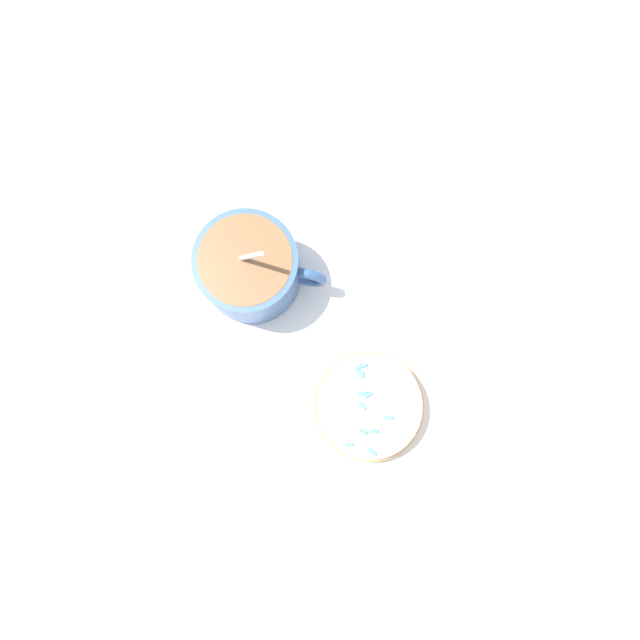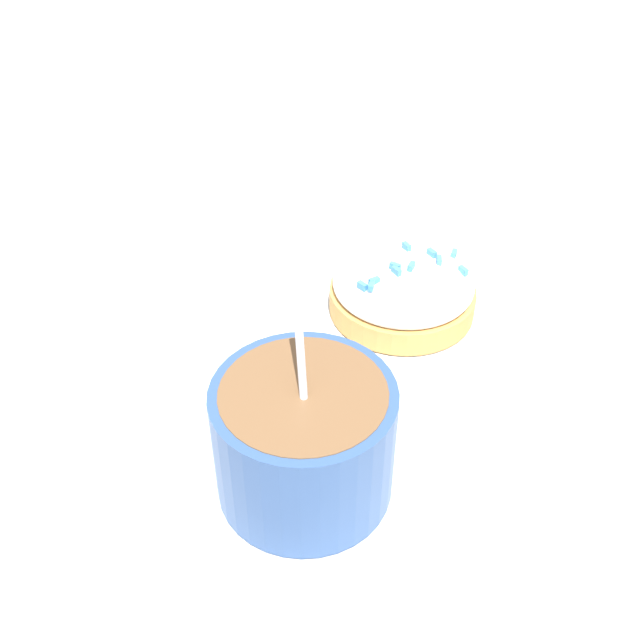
# 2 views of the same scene
# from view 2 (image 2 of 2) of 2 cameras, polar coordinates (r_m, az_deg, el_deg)

# --- Properties ---
(ground_plane) EXTENTS (3.00, 3.00, 0.00)m
(ground_plane) POSITION_cam_2_polar(r_m,az_deg,el_deg) (0.46, 1.55, -4.67)
(ground_plane) COLOR #B2B2B7
(paper_napkin) EXTENTS (0.30, 0.27, 0.00)m
(paper_napkin) POSITION_cam_2_polar(r_m,az_deg,el_deg) (0.46, 1.56, -4.53)
(paper_napkin) COLOR white
(paper_napkin) RESTS_ON ground_plane
(coffee_cup) EXTENTS (0.10, 0.10, 0.11)m
(coffee_cup) POSITION_cam_2_polar(r_m,az_deg,el_deg) (0.38, -1.27, -8.70)
(coffee_cup) COLOR #335184
(coffee_cup) RESTS_ON paper_napkin
(frosted_pastry) EXTENTS (0.10, 0.10, 0.04)m
(frosted_pastry) POSITION_cam_2_polar(r_m,az_deg,el_deg) (0.51, 6.33, 2.42)
(frosted_pastry) COLOR #D19347
(frosted_pastry) RESTS_ON paper_napkin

